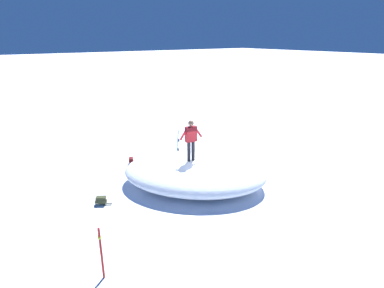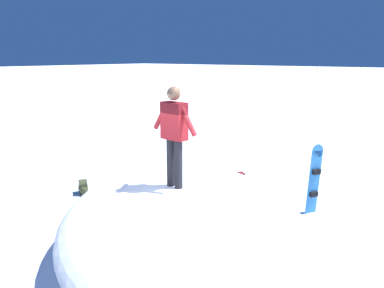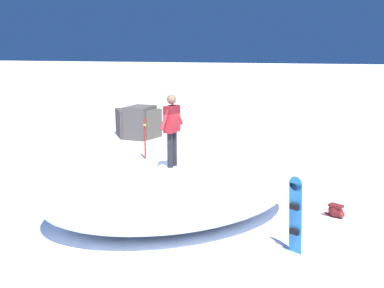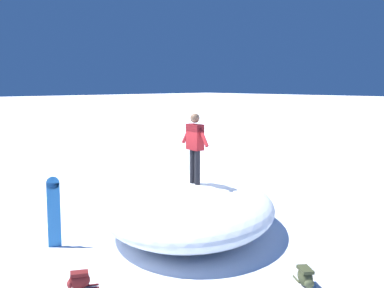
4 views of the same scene
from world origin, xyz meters
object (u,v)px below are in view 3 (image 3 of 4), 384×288
Objects in this scene: snowboard_primary_upright at (295,214)px; backpack_far at (336,211)px; backpack_near at (237,172)px; trail_marker_pole at (145,137)px; snowboarder_standing at (172,125)px.

snowboard_primary_upright is 2.75× the size of backpack_far.
backpack_near is 0.41× the size of trail_marker_pole.
trail_marker_pole is (-1.32, -3.79, 0.65)m from backpack_near.
backpack_near is 1.11× the size of backpack_far.
backpack_far is at bearing 104.77° from snowboarder_standing.
snowboarder_standing is 6.05m from trail_marker_pole.
trail_marker_pole reaches higher than backpack_far.
trail_marker_pole is (-4.03, -6.87, 0.66)m from backpack_far.
backpack_far is (-1.01, 3.84, -2.05)m from snowboarder_standing.
backpack_near reaches higher than backpack_far.
backpack_near is (-5.08, -2.35, -0.66)m from snowboard_primary_upright.
snowboard_primary_upright reaches higher than backpack_far.
trail_marker_pole is (-6.40, -6.13, -0.00)m from snowboard_primary_upright.
snowboarder_standing reaches higher than snowboard_primary_upright.
backpack_near is 4.11m from backpack_far.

